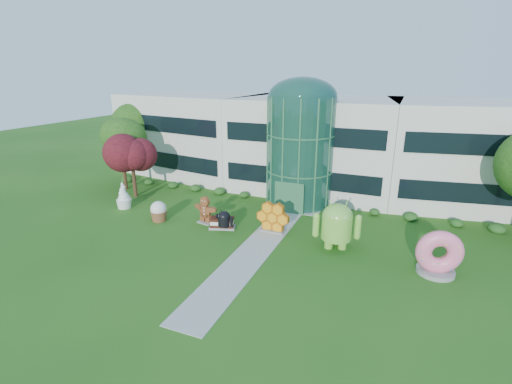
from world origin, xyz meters
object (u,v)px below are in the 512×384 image
at_px(android_green, 337,223).
at_px(donut, 439,252).
at_px(gingerbread, 205,210).
at_px(android_black, 224,219).

height_order(android_green, donut, android_green).
xyz_separation_m(donut, gingerbread, (-17.11, 1.54, -0.31)).
relative_size(android_green, android_black, 2.14).
height_order(donut, gingerbread, donut).
xyz_separation_m(android_green, gingerbread, (-10.74, 0.52, -0.79)).
distance_m(android_green, android_black, 8.75).
bearing_deg(android_green, donut, -24.16).
distance_m(donut, gingerbread, 17.19).
height_order(android_black, gingerbread, gingerbread).
height_order(android_green, gingerbread, android_green).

